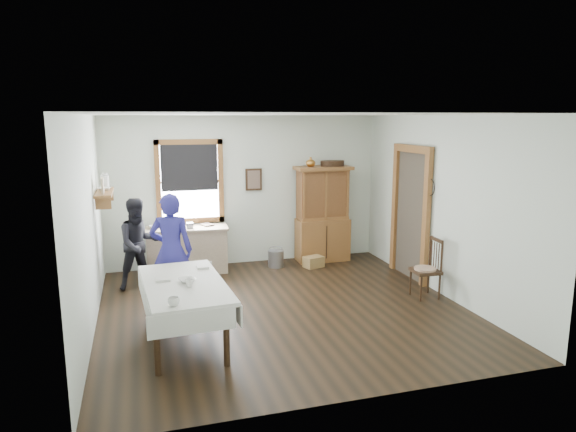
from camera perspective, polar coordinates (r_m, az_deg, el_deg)
The scene contains 20 objects.
room at distance 7.00m, azimuth -0.59°, elevation 0.12°, with size 5.01×5.01×2.70m.
window at distance 9.18m, azimuth -10.87°, elevation 4.22°, with size 1.18×0.07×1.48m.
doorway at distance 8.76m, azimuth 13.49°, elevation 0.75°, with size 0.09×1.14×2.22m.
wall_shelf at distance 8.24m, azimuth -19.73°, elevation 2.68°, with size 0.24×1.00×0.44m.
framed_picture at distance 9.37m, azimuth -3.82°, elevation 4.06°, with size 0.30×0.04×0.40m, color #342212.
rug_beater at distance 8.21m, azimuth 15.53°, elevation 3.93°, with size 0.27×0.27×0.01m, color black.
work_counter at distance 9.09m, azimuth -11.10°, elevation -3.72°, with size 1.40×0.53×0.80m, color tan.
china_hutch at distance 9.59m, azimuth 3.88°, elevation 0.21°, with size 1.04×0.49×1.77m, color #975C2E.
dining_table at distance 6.40m, azimuth -11.35°, elevation -10.34°, with size 0.96×1.82×0.73m, color silver.
spindle_chair at distance 7.95m, azimuth 15.04°, elevation -5.62°, with size 0.42×0.42×0.90m, color #342212.
pail at distance 9.30m, azimuth -1.35°, elevation -4.75°, with size 0.28×0.28×0.30m, color gray.
wicker_basket at distance 9.30m, azimuth 2.86°, elevation -5.10°, with size 0.33×0.24×0.20m, color #A08248.
woman_blue at distance 7.43m, azimuth -12.82°, elevation -4.22°, with size 0.55×0.36×1.51m, color navy.
figure_dark at distance 8.39m, azimuth -16.19°, elevation -3.31°, with size 0.65×0.50×1.33m, color black.
table_cup_a at distance 5.53m, azimuth -12.58°, elevation -9.27°, with size 0.12×0.12×0.09m, color silver.
table_cup_b at distance 6.10m, azimuth -10.91°, elevation -7.31°, with size 0.10×0.10×0.09m, color silver.
table_bowl at distance 6.27m, azimuth -11.16°, elevation -6.99°, with size 0.22×0.22×0.06m, color silver.
counter_book at distance 9.08m, azimuth -9.50°, elevation -1.03°, with size 0.15×0.20×0.02m, color brown.
counter_bowl at distance 9.02m, azimuth -14.64°, elevation -1.18°, with size 0.18×0.18×0.06m, color silver.
shelf_bowl at distance 8.25m, azimuth -19.74°, elevation 2.86°, with size 0.22×0.22×0.05m, color silver.
Camera 1 is at (-1.87, -6.62, 2.66)m, focal length 32.00 mm.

